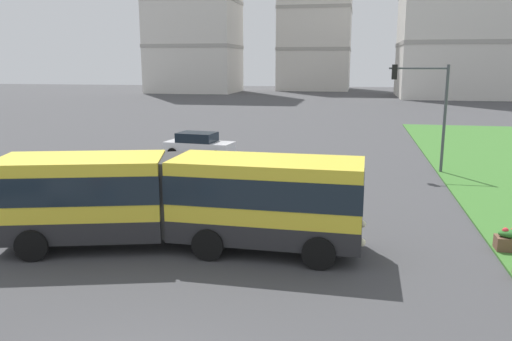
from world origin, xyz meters
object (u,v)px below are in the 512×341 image
(car_white_van, at_px, (199,145))
(traffic_light_far_right, at_px, (427,100))
(apartment_tower_westcentre, at_px, (316,12))
(articulated_bus, at_px, (180,199))

(car_white_van, distance_m, traffic_light_far_right, 14.27)
(car_white_van, xyz_separation_m, apartment_tower_westcentre, (-0.01, 89.75, 16.79))
(articulated_bus, bearing_deg, car_white_van, 105.53)
(articulated_bus, relative_size, apartment_tower_westcentre, 0.34)
(apartment_tower_westcentre, bearing_deg, traffic_light_far_right, -81.52)
(articulated_bus, bearing_deg, apartment_tower_westcentre, 92.44)
(articulated_bus, xyz_separation_m, car_white_van, (-4.50, 16.20, -0.90))
(articulated_bus, relative_size, car_white_van, 2.62)
(car_white_van, distance_m, apartment_tower_westcentre, 91.30)
(traffic_light_far_right, relative_size, apartment_tower_westcentre, 0.17)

